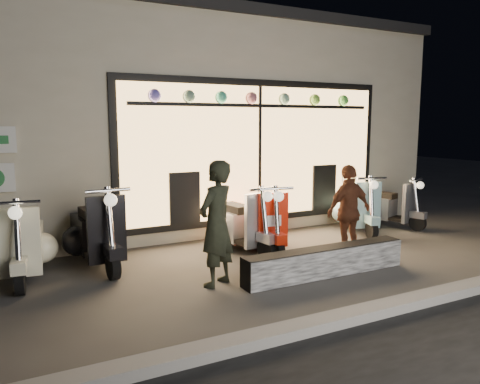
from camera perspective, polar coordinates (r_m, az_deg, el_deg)
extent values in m
plane|color=#383533|center=(6.97, 4.50, -9.06)|extent=(40.00, 40.00, 0.00)
cube|color=slate|center=(5.46, 16.00, -13.76)|extent=(40.00, 0.25, 0.12)
cube|color=beige|center=(11.20, -9.14, 7.87)|extent=(10.00, 6.00, 4.00)
cube|color=black|center=(11.38, -9.40, 18.50)|extent=(10.20, 6.20, 0.20)
cube|color=black|center=(8.77, 2.22, 4.90)|extent=(5.45, 0.06, 2.65)
cube|color=#FFBF6B|center=(8.74, 2.35, 4.88)|extent=(5.20, 0.04, 2.40)
cube|color=black|center=(8.69, 2.51, 10.47)|extent=(4.90, 0.06, 0.06)
cube|color=black|center=(6.61, 10.34, -8.34)|extent=(2.51, 0.28, 0.40)
cylinder|color=black|center=(7.22, 3.27, -6.95)|extent=(0.15, 0.37, 0.36)
cylinder|color=black|center=(8.03, -1.45, -5.35)|extent=(0.18, 0.37, 0.36)
cube|color=silver|center=(7.29, 2.21, -3.48)|extent=(0.49, 0.14, 0.86)
cube|color=silver|center=(7.90, -1.02, -3.94)|extent=(0.54, 0.79, 0.48)
cube|color=black|center=(7.75, -0.59, -1.96)|extent=(0.37, 0.62, 0.13)
sphere|color=#FFF2CC|center=(7.03, 3.38, -0.54)|extent=(0.18, 0.18, 0.16)
cylinder|color=black|center=(7.20, 4.63, -6.98)|extent=(0.17, 0.37, 0.36)
cylinder|color=black|center=(8.16, 1.87, -5.12)|extent=(0.19, 0.37, 0.36)
cube|color=red|center=(7.31, 4.02, -3.44)|extent=(0.49, 0.16, 0.86)
cube|color=red|center=(8.01, 2.12, -3.75)|extent=(0.57, 0.80, 0.48)
cube|color=black|center=(7.86, 2.39, -1.80)|extent=(0.39, 0.63, 0.13)
sphere|color=#FFF2CC|center=(7.02, 4.74, -0.53)|extent=(0.18, 0.18, 0.16)
cylinder|color=black|center=(6.57, -15.22, -8.64)|extent=(0.14, 0.40, 0.39)
cylinder|color=black|center=(7.64, -17.65, -6.34)|extent=(0.16, 0.40, 0.39)
cube|color=black|center=(6.68, -15.95, -4.43)|extent=(0.53, 0.12, 0.94)
cube|color=black|center=(7.48, -17.52, -4.76)|extent=(0.53, 0.83, 0.53)
cube|color=black|center=(7.30, -17.41, -2.50)|extent=(0.36, 0.66, 0.14)
sphere|color=#FFF2CC|center=(6.36, -15.50, -0.96)|extent=(0.18, 0.18, 0.17)
cylinder|color=black|center=(6.40, -25.23, -9.73)|extent=(0.15, 0.38, 0.37)
cylinder|color=black|center=(7.44, -24.54, -7.21)|extent=(0.17, 0.38, 0.37)
cube|color=#F8F4CB|center=(6.51, -25.30, -5.58)|extent=(0.50, 0.14, 0.89)
cube|color=#F8F4CB|center=(7.28, -24.71, -5.70)|extent=(0.54, 0.81, 0.50)
cube|color=black|center=(7.11, -24.92, -3.54)|extent=(0.38, 0.64, 0.13)
sphere|color=#FFF2CC|center=(6.19, -25.72, -2.30)|extent=(0.18, 0.18, 0.16)
cylinder|color=black|center=(8.81, 15.76, -4.42)|extent=(0.22, 0.37, 0.36)
cylinder|color=black|center=(9.76, 13.31, -3.09)|extent=(0.24, 0.38, 0.36)
cube|color=#8BBFC6|center=(8.93, 15.30, -1.56)|extent=(0.48, 0.23, 0.86)
cube|color=#8BBFC6|center=(9.62, 13.58, -1.93)|extent=(0.66, 0.84, 0.48)
cube|color=black|center=(9.48, 13.87, -0.29)|extent=(0.47, 0.65, 0.13)
sphere|color=#FFF2CC|center=(8.66, 16.00, 0.85)|extent=(0.20, 0.20, 0.16)
cylinder|color=black|center=(9.75, 20.83, -3.54)|extent=(0.19, 0.34, 0.32)
cylinder|color=black|center=(10.16, 15.93, -2.84)|extent=(0.21, 0.34, 0.32)
cube|color=#56595E|center=(9.76, 19.88, -1.26)|extent=(0.44, 0.20, 0.78)
cube|color=#56595E|center=(10.08, 16.45, -1.79)|extent=(0.58, 0.76, 0.44)
cube|color=black|center=(9.99, 16.99, -0.36)|extent=(0.42, 0.59, 0.11)
sphere|color=#FFF2CC|center=(9.63, 21.12, 0.78)|extent=(0.18, 0.18, 0.14)
imported|color=black|center=(5.99, -2.90, -3.88)|extent=(0.71, 0.64, 1.63)
imported|color=brown|center=(7.48, 13.12, -2.29)|extent=(0.88, 0.42, 1.45)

